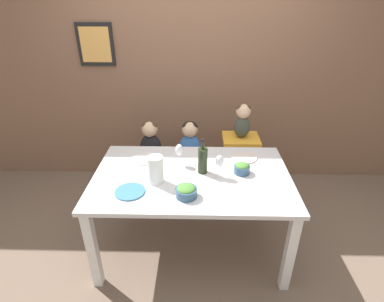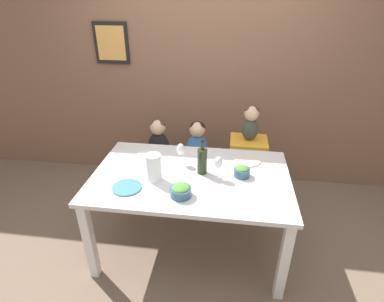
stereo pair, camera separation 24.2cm
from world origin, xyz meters
TOP-DOWN VIEW (x-y plane):
  - ground_plane at (0.00, 0.00)m, footprint 14.00×14.00m
  - wall_back at (-0.00, 1.28)m, footprint 10.00×0.09m
  - dining_table at (0.00, 0.00)m, footprint 1.60×1.00m
  - chair_far_left at (-0.45, 0.74)m, footprint 0.44×0.38m
  - chair_far_center at (-0.04, 0.74)m, footprint 0.44×0.38m
  - chair_right_highchair at (0.49, 0.74)m, footprint 0.37×0.32m
  - person_child_left at (-0.45, 0.74)m, footprint 0.23×0.17m
  - person_child_center at (-0.04, 0.74)m, footprint 0.23×0.17m
  - person_baby_right at (0.49, 0.74)m, footprint 0.16×0.15m
  - wine_bottle at (0.09, 0.04)m, footprint 0.08×0.08m
  - paper_towel_roll at (-0.27, -0.11)m, footprint 0.12×0.12m
  - wine_glass_near at (0.22, -0.01)m, footprint 0.07×0.07m
  - wine_glass_far at (-0.11, 0.17)m, footprint 0.07×0.07m
  - salad_bowl_large at (-0.03, -0.29)m, footprint 0.16×0.16m
  - salad_bowl_small at (0.41, 0.04)m, footprint 0.13×0.13m
  - dinner_plate_front_left at (-0.46, -0.25)m, footprint 0.23×0.23m
  - dinner_plate_back_left at (-0.43, 0.24)m, footprint 0.23×0.23m
  - dinner_plate_back_right at (0.46, 0.29)m, footprint 0.23×0.23m

SIDE VIEW (x-z plane):
  - ground_plane at x=0.00m, z-range 0.00..0.00m
  - chair_far_left at x=-0.45m, z-range 0.16..0.61m
  - chair_far_center at x=-0.04m, z-range 0.16..0.61m
  - chair_right_highchair at x=0.49m, z-range 0.21..0.97m
  - dining_table at x=0.00m, z-range 0.29..1.06m
  - person_child_left at x=-0.45m, z-range 0.47..0.94m
  - person_child_center at x=-0.04m, z-range 0.47..0.94m
  - dinner_plate_front_left at x=-0.46m, z-range 0.77..0.78m
  - dinner_plate_back_left at x=-0.43m, z-range 0.77..0.78m
  - dinner_plate_back_right at x=0.46m, z-range 0.77..0.78m
  - salad_bowl_large at x=-0.03m, z-range 0.77..0.86m
  - salad_bowl_small at x=0.41m, z-range 0.77..0.86m
  - paper_towel_roll at x=-0.27m, z-range 0.77..0.99m
  - wine_bottle at x=0.09m, z-range 0.73..1.04m
  - wine_glass_near at x=0.22m, z-range 0.81..1.00m
  - wine_glass_far at x=-0.11m, z-range 0.81..1.00m
  - person_baby_right at x=0.49m, z-range 0.80..1.15m
  - wall_back at x=0.00m, z-range 0.00..2.70m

